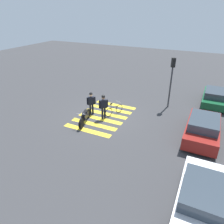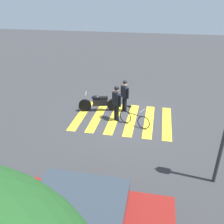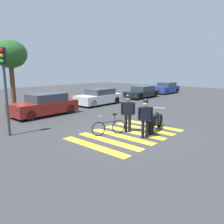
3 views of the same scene
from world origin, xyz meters
TOP-DOWN VIEW (x-y plane):
  - ground_plane at (0.00, 0.00)m, footprint 60.00×60.00m
  - police_motorcycle at (1.42, -0.66)m, footprint 2.23×0.83m
  - leaning_bicycle at (-0.64, 0.62)m, footprint 1.57×0.75m
  - officer_on_foot at (0.07, -0.92)m, footprint 0.50×0.50m
  - officer_by_motorcycle at (0.30, 0.23)m, footprint 0.53×0.51m
  - crosswalk_stripes at (0.00, 0.00)m, footprint 4.95×3.49m
  - car_maroon_wagon at (-0.12, 6.88)m, footprint 4.33×1.88m

SIDE VIEW (x-z plane):
  - ground_plane at x=0.00m, z-range 0.00..0.00m
  - crosswalk_stripes at x=0.00m, z-range 0.00..0.01m
  - leaning_bicycle at x=-0.64m, z-range -0.12..0.87m
  - police_motorcycle at x=1.42m, z-range -0.06..1.01m
  - car_maroon_wagon at x=-0.12m, z-range -0.03..1.42m
  - officer_on_foot at x=0.07m, z-range 0.14..1.92m
  - officer_by_motorcycle at x=0.30m, z-range 0.16..2.03m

